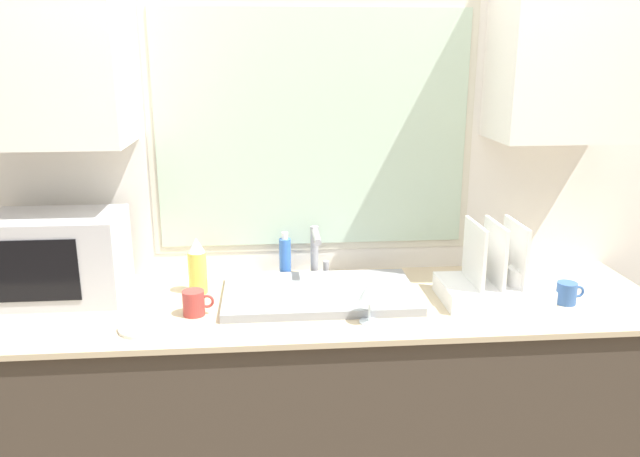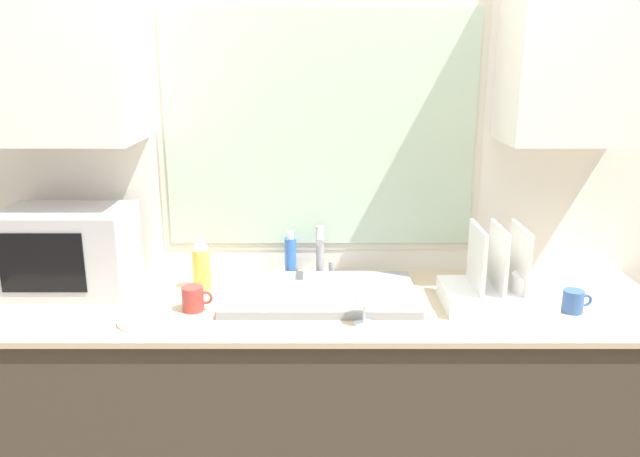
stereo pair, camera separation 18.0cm
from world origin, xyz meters
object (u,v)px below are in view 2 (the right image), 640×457
soap_bottle (292,256)px  faucet (321,248)px  mug_near_sink (194,299)px  microwave (69,250)px  wine_glass (366,293)px  spray_bottle (202,263)px  dish_rack (500,288)px

soap_bottle → faucet: bearing=-12.4°
faucet → mug_near_sink: 0.55m
microwave → wine_glass: 1.13m
microwave → wine_glass: size_ratio=3.09×
microwave → faucet: bearing=7.2°
microwave → spray_bottle: (0.49, 0.00, -0.05)m
dish_rack → microwave: bearing=173.8°
soap_bottle → wine_glass: 0.54m
soap_bottle → mug_near_sink: size_ratio=1.73×
spray_bottle → wine_glass: size_ratio=1.42×
dish_rack → spray_bottle: size_ratio=1.74×
microwave → soap_bottle: microwave is taller
faucet → soap_bottle: 0.13m
dish_rack → mug_near_sink: dish_rack is taller
dish_rack → spray_bottle: 1.09m
faucet → microwave: bearing=-172.8°
faucet → spray_bottle: (-0.45, -0.12, -0.02)m
mug_near_sink → wine_glass: bearing=-11.0°
microwave → mug_near_sink: size_ratio=4.31×
spray_bottle → soap_bottle: spray_bottle is taller
spray_bottle → wine_glass: bearing=-28.6°
mug_near_sink → wine_glass: (0.58, -0.11, 0.06)m
faucet → wine_glass: faucet is taller
dish_rack → mug_near_sink: (-1.07, -0.04, -0.02)m
faucet → spray_bottle: size_ratio=0.96×
soap_bottle → spray_bottle: bearing=-156.4°
dish_rack → wine_glass: size_ratio=2.47×
dish_rack → soap_bottle: 0.81m
mug_near_sink → wine_glass: 0.60m
microwave → dish_rack: 1.58m
faucet → spray_bottle: bearing=-165.2°
microwave → dish_rack: microwave is taller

